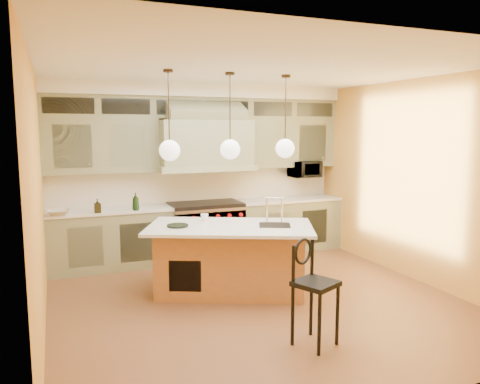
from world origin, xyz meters
name	(u,v)px	position (x,y,z in m)	size (l,w,h in m)	color
floor	(256,301)	(0.00, 0.00, 0.00)	(5.00, 5.00, 0.00)	brown
ceiling	(258,69)	(0.00, 0.00, 2.90)	(5.00, 5.00, 0.00)	white
wall_back	(199,172)	(0.00, 2.50, 1.45)	(5.00, 5.00, 0.00)	gold
wall_front	(392,228)	(0.00, -2.50, 1.45)	(5.00, 5.00, 0.00)	gold
wall_left	(38,200)	(-2.50, 0.00, 1.45)	(5.00, 5.00, 0.00)	gold
wall_right	(416,180)	(2.50, 0.00, 1.45)	(5.00, 5.00, 0.00)	gold
back_cabinetry	(203,174)	(0.00, 2.23, 1.43)	(5.00, 0.77, 2.90)	gray
range	(205,230)	(0.00, 2.14, 0.49)	(1.20, 0.74, 0.96)	silver
kitchen_island	(231,257)	(-0.18, 0.45, 0.47)	(2.44, 1.94, 1.35)	#9C5F37
counter_stool	(313,286)	(0.04, -1.31, 0.62)	(0.50, 0.50, 1.09)	black
microwave	(305,169)	(1.95, 2.25, 1.45)	(0.54, 0.37, 0.30)	black
oil_bottle_a	(136,202)	(-1.19, 1.92, 1.08)	(0.11, 0.11, 0.27)	black
oil_bottle_b	(97,206)	(-1.75, 1.92, 1.05)	(0.10, 0.10, 0.21)	black
fruit_bowl	(58,213)	(-2.30, 1.92, 0.98)	(0.32, 0.32, 0.08)	beige
cup	(205,217)	(-0.43, 0.82, 0.97)	(0.11, 0.11, 0.10)	white
pendant_left	(170,148)	(-0.99, 0.45, 1.95)	(0.26, 0.26, 1.11)	#2D2319
pendant_center	(230,147)	(-0.19, 0.45, 1.95)	(0.26, 0.26, 1.11)	#2D2319
pendant_right	(285,146)	(0.61, 0.45, 1.95)	(0.26, 0.26, 1.11)	#2D2319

